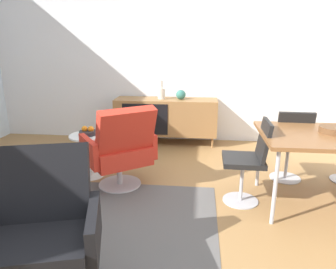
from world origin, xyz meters
The scene contains 13 objects.
ground_plane centered at (0.00, 0.00, 0.00)m, with size 8.32×8.32×0.00m, color #9E7242.
wall_back centered at (0.00, 2.60, 1.40)m, with size 6.80×0.12×2.80m, color white.
sideboard centered at (-0.29, 2.30, 0.44)m, with size 1.60×0.45×0.72m.
vase_cobalt centered at (-0.06, 2.30, 0.79)m, with size 0.15×0.15×0.15m.
vase_sculptural_dark centered at (-0.36, 2.30, 0.81)m, with size 0.11×0.11×0.28m.
wooden_bowl_on_table centered at (1.51, 0.51, 0.77)m, with size 0.26×0.26×0.06m, color brown.
dining_chair_near_window centered at (0.74, 0.46, 0.47)m, with size 0.43×0.41×0.86m.
dining_chair_back_left centered at (1.28, 1.02, 0.47)m, with size 0.41×0.44×0.86m.
lounge_chair_red centered at (-0.60, 0.65, 0.47)m, with size 0.90×0.90×0.95m.
armchair_black_shell centered at (-0.72, -0.89, 0.47)m, with size 0.83×0.79×0.95m.
side_table_round centered at (-1.06, 0.91, 0.32)m, with size 0.44×0.44×0.52m.
fruit_bowl centered at (-1.06, 0.91, 0.56)m, with size 0.20×0.20×0.11m.
area_rug centered at (-0.67, -0.13, 0.00)m, with size 2.20×1.70×0.01m, color #595654.
Camera 1 is at (0.24, -2.45, 1.56)m, focal length 32.95 mm.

